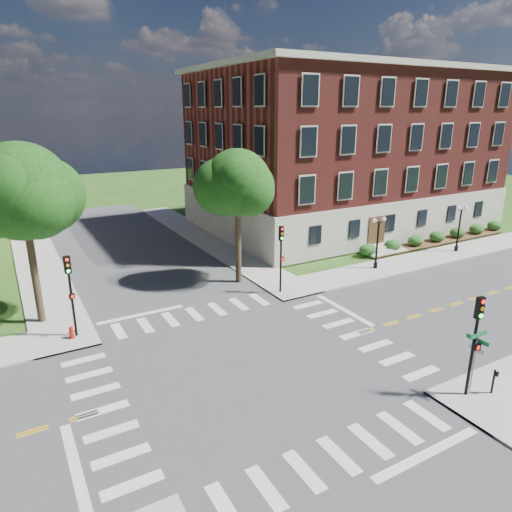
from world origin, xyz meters
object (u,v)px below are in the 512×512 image
traffic_signal_ne (281,251)px  fire_hydrant (71,333)px  twin_lamp_west (378,240)px  street_sign_pole (476,351)px  twin_lamp_east (459,226)px  traffic_signal_se (476,334)px  push_button_post (494,380)px  traffic_signal_nw (70,286)px

traffic_signal_ne → fire_hydrant: traffic_signal_ne is taller
twin_lamp_west → traffic_signal_ne: bearing=-177.2°
street_sign_pole → fire_hydrant: size_ratio=4.13×
fire_hydrant → street_sign_pole: bearing=-44.3°
street_sign_pole → twin_lamp_east: bearing=39.2°
traffic_signal_se → traffic_signal_ne: size_ratio=1.00×
traffic_signal_se → traffic_signal_ne: 14.64m
twin_lamp_east → fire_hydrant: (-33.39, -0.40, -2.06)m
street_sign_pole → push_button_post: bearing=-26.5°
push_button_post → fire_hydrant: size_ratio=1.60×
traffic_signal_se → twin_lamp_west: 17.46m
twin_lamp_west → street_sign_pole: (-8.62, -15.14, -0.21)m
fire_hydrant → twin_lamp_west: bearing=1.3°
twin_lamp_west → push_button_post: twin_lamp_west is taller
traffic_signal_nw → street_sign_pole: bearing=-45.3°
traffic_signal_ne → twin_lamp_east: size_ratio=1.13×
traffic_signal_nw → push_button_post: bearing=-44.4°
twin_lamp_east → push_button_post: 23.40m
twin_lamp_west → fire_hydrant: twin_lamp_west is taller
traffic_signal_ne → push_button_post: (1.85, -15.15, -2.39)m
twin_lamp_east → fire_hydrant: bearing=-179.3°
traffic_signal_se → traffic_signal_ne: same height
fire_hydrant → traffic_signal_se: bearing=-44.5°
traffic_signal_nw → twin_lamp_east: bearing=0.3°
traffic_signal_se → traffic_signal_nw: bearing=134.6°
twin_lamp_west → twin_lamp_east: (9.80, -0.14, 0.00)m
traffic_signal_ne → fire_hydrant: (-14.08, -0.07, -2.72)m
street_sign_pole → push_button_post: size_ratio=2.58×
street_sign_pole → fire_hydrant: 20.99m
traffic_signal_nw → street_sign_pole: 20.88m
twin_lamp_east → traffic_signal_nw: bearing=-179.7°
traffic_signal_nw → fire_hydrant: 2.74m
twin_lamp_east → street_sign_pole: size_ratio=1.36×
traffic_signal_ne → twin_lamp_west: bearing=2.8°
traffic_signal_se → traffic_signal_ne: bearing=93.0°
traffic_signal_ne → street_sign_pole: (0.90, -14.67, -0.88)m
traffic_signal_se → fire_hydrant: bearing=135.5°
traffic_signal_nw → fire_hydrant: traffic_signal_nw is taller
street_sign_pole → push_button_post: street_sign_pole is taller
push_button_post → street_sign_pole: bearing=153.5°
push_button_post → traffic_signal_se: bearing=154.3°
traffic_signal_nw → push_button_post: (15.64, -15.30, -2.39)m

